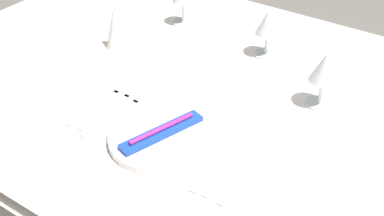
{
  "coord_description": "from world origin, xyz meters",
  "views": [
    {
      "loc": [
        0.53,
        -0.94,
        1.48
      ],
      "look_at": [
        -0.03,
        -0.12,
        0.76
      ],
      "focal_mm": 47.67,
      "sensor_mm": 36.0,
      "label": 1
    }
  ],
  "objects_px": {
    "dinner_plate": "(162,137)",
    "spoon_dessert": "(251,165)",
    "fork_outer": "(119,113)",
    "dinner_knife": "(219,163)",
    "spoon_soup": "(240,162)",
    "wine_glass_centre": "(268,24)",
    "toothbrush_package": "(162,132)",
    "wine_glass_left": "(324,70)",
    "fork_salad": "(101,103)",
    "napkin_folded": "(116,25)",
    "fork_inner": "(112,107)"
  },
  "relations": [
    {
      "from": "dinner_knife",
      "to": "napkin_folded",
      "type": "height_order",
      "value": "napkin_folded"
    },
    {
      "from": "toothbrush_package",
      "to": "spoon_soup",
      "type": "relative_size",
      "value": 1.0
    },
    {
      "from": "fork_salad",
      "to": "spoon_dessert",
      "type": "relative_size",
      "value": 0.95
    },
    {
      "from": "fork_outer",
      "to": "toothbrush_package",
      "type": "bearing_deg",
      "value": -7.96
    },
    {
      "from": "toothbrush_package",
      "to": "napkin_folded",
      "type": "distance_m",
      "value": 0.47
    },
    {
      "from": "fork_inner",
      "to": "spoon_dessert",
      "type": "bearing_deg",
      "value": 0.85
    },
    {
      "from": "spoon_soup",
      "to": "spoon_dessert",
      "type": "distance_m",
      "value": 0.03
    },
    {
      "from": "toothbrush_package",
      "to": "wine_glass_centre",
      "type": "xyz_separation_m",
      "value": [
        0.01,
        0.48,
        0.07
      ]
    },
    {
      "from": "dinner_plate",
      "to": "spoon_dessert",
      "type": "relative_size",
      "value": 1.12
    },
    {
      "from": "dinner_knife",
      "to": "wine_glass_centre",
      "type": "distance_m",
      "value": 0.5
    },
    {
      "from": "fork_inner",
      "to": "wine_glass_left",
      "type": "xyz_separation_m",
      "value": [
        0.42,
        0.3,
        0.1
      ]
    },
    {
      "from": "toothbrush_package",
      "to": "wine_glass_left",
      "type": "height_order",
      "value": "wine_glass_left"
    },
    {
      "from": "fork_salad",
      "to": "napkin_folded",
      "type": "bearing_deg",
      "value": 122.76
    },
    {
      "from": "wine_glass_centre",
      "to": "fork_salad",
      "type": "bearing_deg",
      "value": -116.54
    },
    {
      "from": "dinner_plate",
      "to": "toothbrush_package",
      "type": "distance_m",
      "value": 0.02
    },
    {
      "from": "dinner_knife",
      "to": "spoon_dessert",
      "type": "xyz_separation_m",
      "value": [
        0.06,
        0.03,
        0.0
      ]
    },
    {
      "from": "dinner_knife",
      "to": "wine_glass_left",
      "type": "height_order",
      "value": "wine_glass_left"
    },
    {
      "from": "dinner_plate",
      "to": "fork_inner",
      "type": "xyz_separation_m",
      "value": [
        -0.18,
        0.03,
        -0.01
      ]
    },
    {
      "from": "dinner_plate",
      "to": "napkin_folded",
      "type": "distance_m",
      "value": 0.47
    },
    {
      "from": "dinner_knife",
      "to": "napkin_folded",
      "type": "xyz_separation_m",
      "value": [
        -0.52,
        0.27,
        0.07
      ]
    },
    {
      "from": "fork_salad",
      "to": "spoon_dessert",
      "type": "distance_m",
      "value": 0.42
    },
    {
      "from": "dinner_knife",
      "to": "spoon_dessert",
      "type": "relative_size",
      "value": 1.0
    },
    {
      "from": "wine_glass_left",
      "to": "spoon_dessert",
      "type": "bearing_deg",
      "value": -95.44
    },
    {
      "from": "dinner_knife",
      "to": "toothbrush_package",
      "type": "bearing_deg",
      "value": -177.94
    },
    {
      "from": "spoon_soup",
      "to": "napkin_folded",
      "type": "xyz_separation_m",
      "value": [
        -0.56,
        0.24,
        0.07
      ]
    },
    {
      "from": "toothbrush_package",
      "to": "wine_glass_centre",
      "type": "distance_m",
      "value": 0.49
    },
    {
      "from": "dinner_knife",
      "to": "napkin_folded",
      "type": "bearing_deg",
      "value": 152.68
    },
    {
      "from": "fork_outer",
      "to": "dinner_plate",
      "type": "bearing_deg",
      "value": -7.96
    },
    {
      "from": "napkin_folded",
      "to": "wine_glass_left",
      "type": "bearing_deg",
      "value": 5.47
    },
    {
      "from": "fork_inner",
      "to": "napkin_folded",
      "type": "distance_m",
      "value": 0.32
    },
    {
      "from": "toothbrush_package",
      "to": "napkin_folded",
      "type": "relative_size",
      "value": 1.47
    },
    {
      "from": "dinner_plate",
      "to": "dinner_knife",
      "type": "distance_m",
      "value": 0.15
    },
    {
      "from": "fork_outer",
      "to": "spoon_soup",
      "type": "height_order",
      "value": "spoon_soup"
    },
    {
      "from": "dinner_knife",
      "to": "spoon_dessert",
      "type": "distance_m",
      "value": 0.07
    },
    {
      "from": "toothbrush_package",
      "to": "wine_glass_centre",
      "type": "relative_size",
      "value": 1.47
    },
    {
      "from": "spoon_dessert",
      "to": "wine_glass_centre",
      "type": "relative_size",
      "value": 1.52
    },
    {
      "from": "dinner_plate",
      "to": "spoon_soup",
      "type": "distance_m",
      "value": 0.19
    },
    {
      "from": "toothbrush_package",
      "to": "fork_salad",
      "type": "height_order",
      "value": "toothbrush_package"
    },
    {
      "from": "dinner_plate",
      "to": "wine_glass_centre",
      "type": "height_order",
      "value": "wine_glass_centre"
    },
    {
      "from": "fork_inner",
      "to": "spoon_soup",
      "type": "distance_m",
      "value": 0.36
    },
    {
      "from": "spoon_dessert",
      "to": "wine_glass_left",
      "type": "bearing_deg",
      "value": 84.56
    },
    {
      "from": "dinner_plate",
      "to": "fork_outer",
      "type": "xyz_separation_m",
      "value": [
        -0.15,
        0.02,
        -0.01
      ]
    },
    {
      "from": "dinner_knife",
      "to": "fork_salad",
      "type": "bearing_deg",
      "value": 176.17
    },
    {
      "from": "fork_outer",
      "to": "fork_salad",
      "type": "xyz_separation_m",
      "value": [
        -0.07,
        0.01,
        0.0
      ]
    },
    {
      "from": "dinner_knife",
      "to": "napkin_folded",
      "type": "distance_m",
      "value": 0.59
    },
    {
      "from": "dinner_plate",
      "to": "spoon_soup",
      "type": "height_order",
      "value": "dinner_plate"
    },
    {
      "from": "spoon_soup",
      "to": "fork_inner",
      "type": "bearing_deg",
      "value": -179.55
    },
    {
      "from": "fork_outer",
      "to": "dinner_knife",
      "type": "distance_m",
      "value": 0.3
    },
    {
      "from": "wine_glass_left",
      "to": "toothbrush_package",
      "type": "bearing_deg",
      "value": -125.39
    },
    {
      "from": "fork_outer",
      "to": "dinner_knife",
      "type": "height_order",
      "value": "same"
    }
  ]
}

